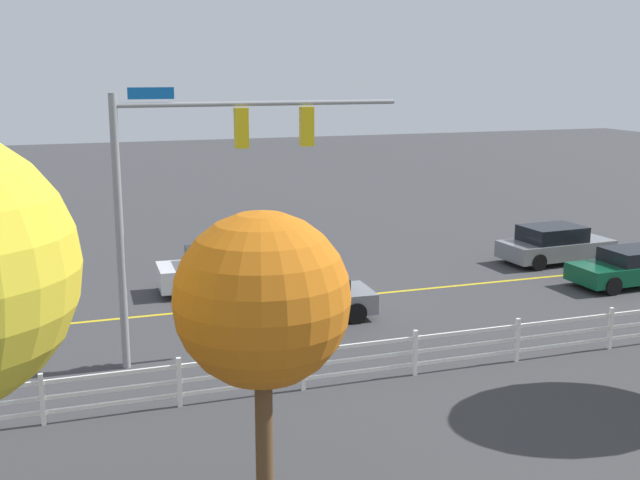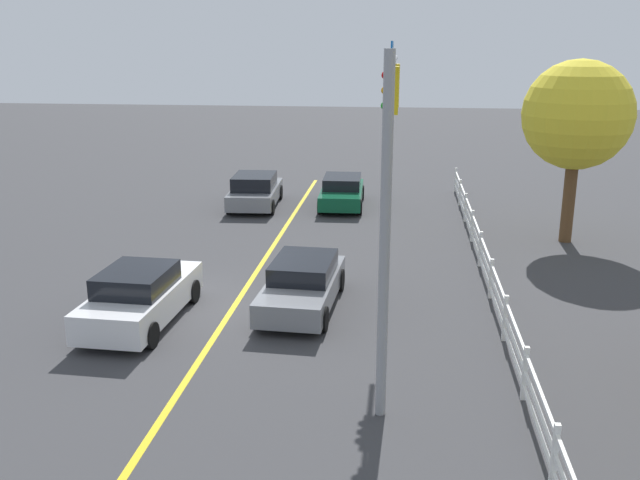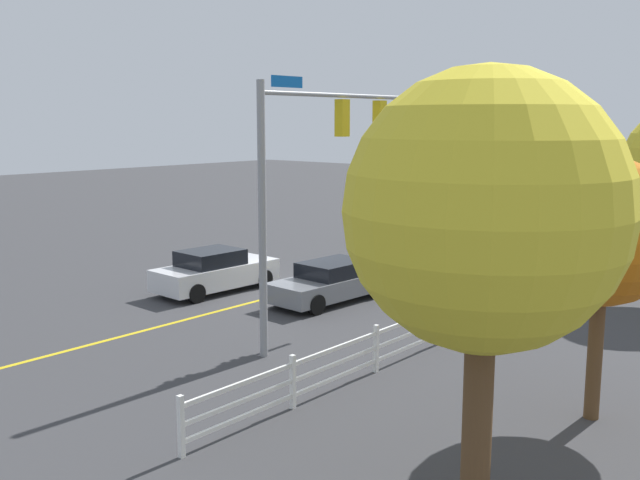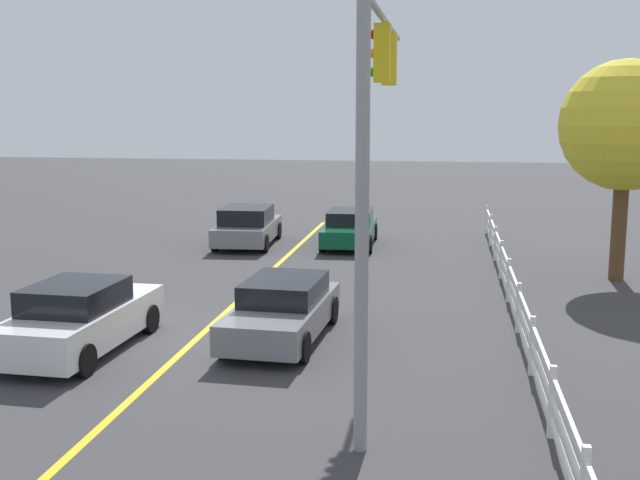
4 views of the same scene
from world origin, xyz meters
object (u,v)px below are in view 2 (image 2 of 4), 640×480
car_1 (141,296)px  tree_0 (577,116)px  car_3 (255,191)px  car_2 (303,284)px  car_0 (342,192)px

car_1 → tree_0: tree_0 is taller
car_3 → tree_0: (4.05, 12.23, 3.79)m
car_2 → car_3: size_ratio=1.00×
car_0 → car_3: size_ratio=0.98×
car_0 → car_3: (0.57, -3.74, 0.06)m
car_2 → tree_0: tree_0 is taller
car_1 → car_3: size_ratio=1.00×
car_1 → tree_0: bearing=-51.8°
car_1 → car_0: bearing=-13.9°
car_0 → car_1: size_ratio=0.98×
car_0 → car_3: car_3 is taller
car_1 → car_2: 4.24m
car_1 → car_2: (-1.55, 3.95, -0.06)m
car_0 → car_3: 3.78m
car_3 → tree_0: 13.43m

